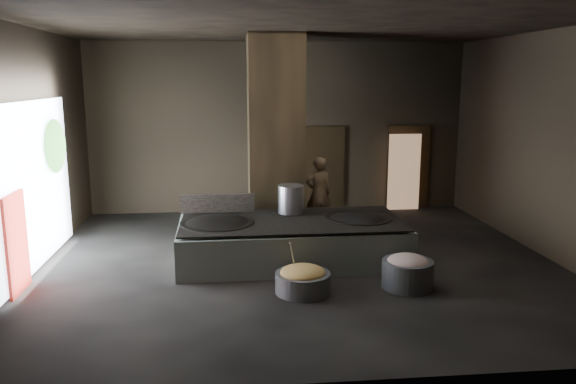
{
  "coord_description": "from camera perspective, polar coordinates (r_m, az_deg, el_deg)",
  "views": [
    {
      "loc": [
        -1.31,
        -10.5,
        3.54
      ],
      "look_at": [
        -0.14,
        0.78,
        1.25
      ],
      "focal_mm": 35.0,
      "sensor_mm": 36.0,
      "label": 1
    }
  ],
  "objects": [
    {
      "name": "veg_basin",
      "position": [
        9.57,
        1.51,
        -9.18
      ],
      "size": [
        0.94,
        0.94,
        0.34
      ],
      "primitive_type": "cylinder",
      "rotation": [
        0.0,
        0.0,
        0.01
      ],
      "color": "slate",
      "rests_on": "ground"
    },
    {
      "name": "doorway_far",
      "position": [
        15.92,
        12.11,
        2.35
      ],
      "size": [
        1.18,
        0.08,
        2.38
      ],
      "primitive_type": "cube",
      "color": "black",
      "rests_on": "ground"
    },
    {
      "name": "ceiling",
      "position": [
        10.63,
        1.22,
        16.87
      ],
      "size": [
        10.0,
        9.0,
        0.1
      ],
      "primitive_type": "cube",
      "color": "black",
      "rests_on": "back_wall"
    },
    {
      "name": "back_wall",
      "position": [
        15.16,
        -0.97,
        6.53
      ],
      "size": [
        10.0,
        0.1,
        4.5
      ],
      "primitive_type": "cube",
      "color": "black",
      "rests_on": "ground"
    },
    {
      "name": "tree_silhouette",
      "position": [
        12.39,
        -22.57,
        4.34
      ],
      "size": [
        0.28,
        1.1,
        1.1
      ],
      "primitive_type": "ellipsoid",
      "color": "#194714",
      "rests_on": "left_opening"
    },
    {
      "name": "right_wall",
      "position": [
        12.34,
        25.2,
        4.34
      ],
      "size": [
        0.1,
        9.0,
        4.5
      ],
      "primitive_type": "cube",
      "color": "black",
      "rests_on": "ground"
    },
    {
      "name": "doorway_near",
      "position": [
        15.35,
        3.55,
        2.25
      ],
      "size": [
        1.18,
        0.08,
        2.38
      ],
      "primitive_type": "cube",
      "color": "black",
      "rests_on": "ground"
    },
    {
      "name": "splash_guard",
      "position": [
        11.61,
        -7.18,
        -1.16
      ],
      "size": [
        1.53,
        0.09,
        0.38
      ],
      "primitive_type": "cube",
      "rotation": [
        0.0,
        0.0,
        0.02
      ],
      "color": "black",
      "rests_on": "hearth_platform"
    },
    {
      "name": "left_wall",
      "position": [
        11.22,
        -25.42,
        3.71
      ],
      "size": [
        0.1,
        9.0,
        4.5
      ],
      "primitive_type": "cube",
      "color": "black",
      "rests_on": "ground"
    },
    {
      "name": "platform_cap",
      "position": [
        10.99,
        0.36,
        -2.93
      ],
      "size": [
        4.29,
        2.06,
        0.03
      ],
      "primitive_type": "cube",
      "color": "black",
      "rests_on": "hearth_platform"
    },
    {
      "name": "front_wall",
      "position": [
        6.23,
        6.35,
        -0.6
      ],
      "size": [
        10.0,
        0.1,
        4.5
      ],
      "primitive_type": "cube",
      "color": "black",
      "rests_on": "ground"
    },
    {
      "name": "floor",
      "position": [
        11.17,
        1.12,
        -7.33
      ],
      "size": [
        10.0,
        9.0,
        0.1
      ],
      "primitive_type": "cube",
      "color": "black",
      "rests_on": "ground"
    },
    {
      "name": "stock_pot",
      "position": [
        11.46,
        0.31,
        -0.72
      ],
      "size": [
        0.53,
        0.53,
        0.57
      ],
      "primitive_type": "cylinder",
      "color": "#B7B9BF",
      "rests_on": "hearth_platform"
    },
    {
      "name": "doorway_near_glow",
      "position": [
        15.49,
        3.0,
        2.15
      ],
      "size": [
        0.8,
        0.04,
        1.88
      ],
      "primitive_type": "cube",
      "color": "#8C6647",
      "rests_on": "ground"
    },
    {
      "name": "veg_fill",
      "position": [
        9.51,
        1.51,
        -8.18
      ],
      "size": [
        0.77,
        0.77,
        0.24
      ],
      "primitive_type": "ellipsoid",
      "color": "#ACB557",
      "rests_on": "veg_basin"
    },
    {
      "name": "cook",
      "position": [
        13.3,
        3.11,
        -0.16
      ],
      "size": [
        0.7,
        0.52,
        1.75
      ],
      "primitive_type": "imported",
      "rotation": [
        0.0,
        0.0,
        3.33
      ],
      "color": "#94704B",
      "rests_on": "ground"
    },
    {
      "name": "wok_right_rim",
      "position": [
        11.26,
        7.18,
        -2.65
      ],
      "size": [
        1.32,
        1.32,
        0.05
      ],
      "primitive_type": "cylinder",
      "color": "black",
      "rests_on": "hearth_platform"
    },
    {
      "name": "left_opening",
      "position": [
        11.47,
        -24.35,
        0.65
      ],
      "size": [
        0.04,
        4.2,
        3.1
      ],
      "primitive_type": "cube",
      "color": "white",
      "rests_on": "ground"
    },
    {
      "name": "ladle",
      "position": [
        9.57,
        0.5,
        -6.79
      ],
      "size": [
        0.18,
        0.35,
        0.66
      ],
      "primitive_type": "cylinder",
      "rotation": [
        0.49,
        0.0,
        -0.43
      ],
      "color": "#B7B9BF",
      "rests_on": "veg_basin"
    },
    {
      "name": "pavilion_sliver",
      "position": [
        10.41,
        -25.85,
        -4.73
      ],
      "size": [
        0.05,
        0.9,
        1.7
      ],
      "primitive_type": "cube",
      "color": "maroon",
      "rests_on": "ground"
    },
    {
      "name": "pillar",
      "position": [
        12.51,
        -1.28,
        5.49
      ],
      "size": [
        1.2,
        1.2,
        4.5
      ],
      "primitive_type": "cube",
      "color": "black",
      "rests_on": "ground"
    },
    {
      "name": "wok_left_rim",
      "position": [
        10.88,
        -7.23,
        -3.15
      ],
      "size": [
        1.41,
        1.41,
        0.05
      ],
      "primitive_type": "cylinder",
      "color": "black",
      "rests_on": "hearth_platform"
    },
    {
      "name": "wok_left",
      "position": [
        10.9,
        -7.22,
        -3.5
      ],
      "size": [
        1.38,
        1.38,
        0.38
      ],
      "primitive_type": "ellipsoid",
      "color": "black",
      "rests_on": "hearth_platform"
    },
    {
      "name": "meat_basin",
      "position": [
        9.98,
        12.03,
        -8.15
      ],
      "size": [
        1.07,
        1.07,
        0.48
      ],
      "primitive_type": "cylinder",
      "rotation": [
        0.0,
        0.0,
        -0.25
      ],
      "color": "slate",
      "rests_on": "ground"
    },
    {
      "name": "doorway_far_glow",
      "position": [
        15.6,
        11.7,
        1.99
      ],
      "size": [
        0.88,
        0.04,
        2.08
      ],
      "primitive_type": "cube",
      "color": "#8C6647",
      "rests_on": "ground"
    },
    {
      "name": "wok_right",
      "position": [
        11.28,
        7.17,
        -2.99
      ],
      "size": [
        1.29,
        1.29,
        0.36
      ],
      "primitive_type": "ellipsoid",
      "color": "black",
      "rests_on": "hearth_platform"
    },
    {
      "name": "hearth_platform",
      "position": [
        11.11,
        0.36,
        -5.1
      ],
      "size": [
        4.43,
        2.19,
        0.76
      ],
      "primitive_type": "cube",
      "rotation": [
        0.0,
        0.0,
        0.02
      ],
      "color": "silver",
      "rests_on": "ground"
    },
    {
      "name": "meat_fill",
      "position": [
        9.91,
        12.08,
        -7.01
      ],
      "size": [
        0.73,
        0.73,
        0.28
      ],
      "primitive_type": "ellipsoid",
      "color": "tan",
      "rests_on": "meat_basin"
    }
  ]
}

